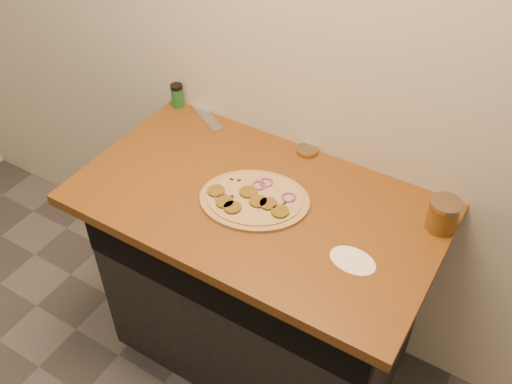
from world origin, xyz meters
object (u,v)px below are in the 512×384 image
Objects in this scene: pizza at (254,199)px; chefs_knife at (196,104)px; salsa_jar at (443,215)px; spice_shaker at (177,96)px.

pizza is 1.45× the size of chefs_knife.
salsa_jar is 1.11m from spice_shaker.
spice_shaker reaches higher than pizza.
pizza is at bearing -160.13° from salsa_jar.
spice_shaker reaches higher than chefs_knife.
salsa_jar is at bearing -6.18° from spice_shaker.
salsa_jar is 1.09× the size of spice_shaker.
chefs_knife is at bearing 171.25° from salsa_jar.
salsa_jar is (1.04, -0.16, 0.05)m from chefs_knife.
chefs_knife is 2.98× the size of salsa_jar.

